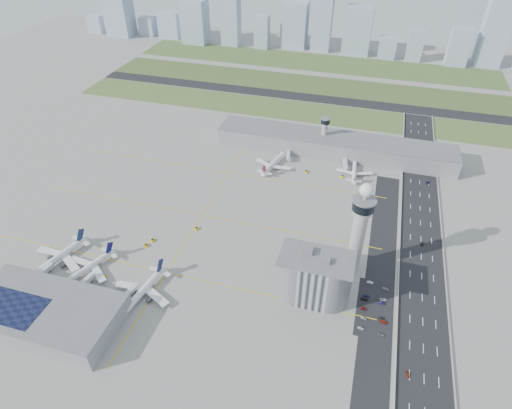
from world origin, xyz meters
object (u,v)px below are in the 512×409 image
(car_lot_4, at_px, (367,296))
(car_hw_1, at_px, (422,244))
(admin_building, at_px, (315,277))
(jet_bridge_near_2, at_px, (122,302))
(secondary_tower, at_px, (324,131))
(tug_4, at_px, (306,171))
(car_lot_3, at_px, (365,299))
(jet_bridge_far_0, at_px, (288,152))
(jet_bridge_far_1, at_px, (345,161))
(tug_5, at_px, (342,176))
(airplane_near_b, at_px, (86,265))
(car_hw_0, at_px, (408,374))
(control_tower, at_px, (360,225))
(car_lot_10, at_px, (383,299))
(tug_1, at_px, (146,245))
(tug_0, at_px, (103,276))
(airplane_far_b, at_px, (355,169))
(car_lot_11, at_px, (385,289))
(car_lot_8, at_px, (382,318))
(tug_3, at_px, (197,228))
(car_hw_2, at_px, (428,183))
(car_lot_0, at_px, (361,328))
(car_lot_2, at_px, (363,308))
(jet_bridge_near_1, at_px, (77,291))
(airplane_near_a, at_px, (56,255))
(airplane_near_c, at_px, (140,289))
(car_lot_1, at_px, (364,318))
(car_lot_7, at_px, (384,322))
(airplane_far_a, at_px, (273,161))
(car_lot_9, at_px, (382,303))
(jet_bridge_near_0, at_px, (35,281))
(car_lot_5, at_px, (370,282))
(car_lot_6, at_px, (381,335))
(car_hw_4, at_px, (411,146))

(car_lot_4, xyz_separation_m, car_hw_1, (32.30, 56.72, 0.07))
(admin_building, height_order, jet_bridge_near_2, admin_building)
(secondary_tower, height_order, tug_4, secondary_tower)
(car_lot_3, xyz_separation_m, car_hw_1, (33.37, 59.54, -0.02))
(jet_bridge_near_2, height_order, jet_bridge_far_0, same)
(jet_bridge_far_1, relative_size, tug_5, 4.69)
(airplane_near_b, relative_size, car_hw_0, 11.56)
(control_tower, relative_size, jet_bridge_far_0, 4.61)
(car_lot_10, bearing_deg, tug_1, 80.93)
(admin_building, xyz_separation_m, car_hw_1, (63.53, 64.27, -14.68))
(jet_bridge_far_1, relative_size, tug_0, 3.86)
(airplane_far_b, distance_m, tug_4, 40.70)
(jet_bridge_near_2, xyz_separation_m, car_lot_11, (146.57, 55.23, -2.23))
(car_lot_4, height_order, car_lot_8, car_lot_8)
(tug_3, xyz_separation_m, car_hw_2, (158.95, 106.17, -0.28))
(airplane_near_b, height_order, car_lot_4, airplane_near_b)
(tug_4, relative_size, car_lot_0, 0.94)
(car_lot_2, bearing_deg, car_lot_8, -102.69)
(car_lot_2, xyz_separation_m, car_lot_8, (10.49, -3.83, -0.01))
(jet_bridge_near_1, bearing_deg, car_lot_0, -72.30)
(airplane_near_a, bearing_deg, jet_bridge_far_0, 162.43)
(airplane_near_c, relative_size, car_lot_3, 10.00)
(tug_3, xyz_separation_m, car_lot_4, (121.06, -28.55, -0.30))
(airplane_near_c, height_order, jet_bridge_far_1, airplane_near_c)
(jet_bridge_far_0, distance_m, car_lot_4, 167.48)
(car_lot_1, xyz_separation_m, car_hw_2, (38.16, 151.67, -0.02))
(car_lot_7, bearing_deg, airplane_far_a, 43.35)
(car_lot_7, bearing_deg, jet_bridge_far_0, 37.29)
(admin_building, height_order, tug_1, admin_building)
(control_tower, distance_m, jet_bridge_near_2, 146.36)
(car_lot_9, bearing_deg, jet_bridge_near_0, 103.35)
(car_lot_3, bearing_deg, car_lot_11, -49.78)
(jet_bridge_near_2, bearing_deg, car_lot_10, -62.28)
(secondary_tower, xyz_separation_m, jet_bridge_near_1, (-113.00, -211.00, -15.95))
(car_lot_0, distance_m, car_lot_3, 21.45)
(airplane_far_b, height_order, tug_4, airplane_far_b)
(jet_bridge_near_2, bearing_deg, car_lot_1, -67.72)
(car_lot_5, relative_size, car_lot_6, 0.95)
(tug_5, height_order, car_lot_3, tug_5)
(car_lot_1, relative_size, car_lot_2, 0.89)
(car_lot_7, relative_size, car_lot_8, 1.30)
(airplane_near_b, bearing_deg, jet_bridge_far_0, 174.38)
(car_lot_0, relative_size, car_lot_10, 0.87)
(car_lot_4, relative_size, car_lot_10, 0.78)
(jet_bridge_far_0, bearing_deg, car_hw_4, 104.19)
(airplane_near_a, xyz_separation_m, car_lot_1, (194.34, 9.55, -5.73))
(car_lot_11, bearing_deg, car_hw_4, 0.08)
(tug_1, distance_m, tug_5, 168.67)
(car_lot_5, bearing_deg, car_lot_7, -158.88)
(tug_1, distance_m, car_lot_3, 146.18)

